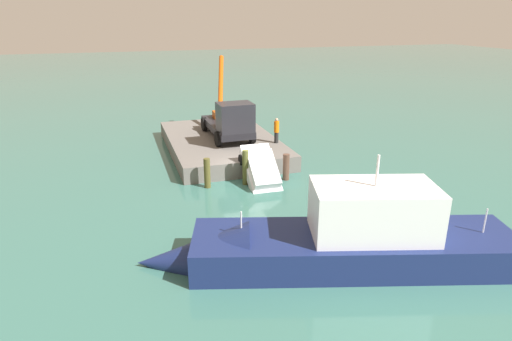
{
  "coord_description": "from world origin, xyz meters",
  "views": [
    {
      "loc": [
        22.73,
        -6.76,
        9.21
      ],
      "look_at": [
        -0.04,
        0.54,
        0.61
      ],
      "focal_mm": 30.52,
      "sensor_mm": 36.0,
      "label": 1
    }
  ],
  "objects": [
    {
      "name": "crane_truck",
      "position": [
        -5.67,
        0.46,
        2.37
      ],
      "size": [
        9.47,
        2.78,
        5.09
      ],
      "color": "black",
      "rests_on": "dock"
    },
    {
      "name": "salvaged_car",
      "position": [
        0.81,
        0.66,
        0.63
      ],
      "size": [
        3.92,
        2.03,
        3.05
      ],
      "color": "silver",
      "rests_on": "ground"
    },
    {
      "name": "dock_worker",
      "position": [
        -3.83,
        3.2,
        1.89
      ],
      "size": [
        0.34,
        0.34,
        1.7
      ],
      "color": "black",
      "rests_on": "dock"
    },
    {
      "name": "piling_mid",
      "position": [
        0.36,
        -0.21,
        1.02
      ],
      "size": [
        0.36,
        0.36,
        2.04
      ],
      "primitive_type": "cylinder",
      "color": "#4D4F25",
      "rests_on": "ground"
    },
    {
      "name": "dock",
      "position": [
        -6.41,
        0.0,
        0.51
      ],
      "size": [
        11.79,
        7.25,
        1.02
      ],
      "primitive_type": "cube",
      "color": "slate",
      "rests_on": "ground"
    },
    {
      "name": "piling_far",
      "position": [
        0.38,
        2.26,
        0.78
      ],
      "size": [
        0.38,
        0.38,
        1.57
      ],
      "primitive_type": "cylinder",
      "color": "brown",
      "rests_on": "ground"
    },
    {
      "name": "moored_yacht",
      "position": [
        9.32,
        -0.2,
        0.48
      ],
      "size": [
        7.09,
        14.89,
        5.87
      ],
      "color": "navy",
      "rests_on": "ground"
    },
    {
      "name": "piling_near",
      "position": [
        0.19,
        -2.4,
        0.86
      ],
      "size": [
        0.36,
        0.36,
        1.71
      ],
      "primitive_type": "cylinder",
      "color": "brown",
      "rests_on": "ground"
    },
    {
      "name": "ground",
      "position": [
        0.0,
        0.0,
        0.0
      ],
      "size": [
        200.0,
        200.0,
        0.0
      ],
      "primitive_type": "plane",
      "color": "#386B60"
    }
  ]
}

